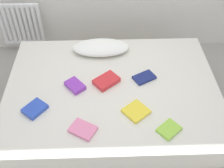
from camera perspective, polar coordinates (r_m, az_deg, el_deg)
name	(u,v)px	position (r m, az deg, el deg)	size (l,w,h in m)	color
ground_plane	(112,120)	(2.91, 0.03, -7.42)	(8.00, 8.00, 0.00)	#9E998E
bed	(112,104)	(2.72, 0.03, -4.23)	(2.00, 1.50, 0.50)	brown
radiator	(21,25)	(3.68, -18.29, 11.62)	(0.52, 0.04, 0.56)	white
pillow	(101,47)	(2.89, -2.32, 7.58)	(0.59, 0.29, 0.11)	white
textbook_pink	(83,129)	(2.22, -6.06, -9.33)	(0.20, 0.14, 0.03)	pink
textbook_blue	(35,109)	(2.42, -15.71, -4.95)	(0.18, 0.15, 0.04)	#2847B7
textbook_yellow	(136,111)	(2.33, 5.01, -5.63)	(0.19, 0.18, 0.02)	yellow
textbook_purple	(75,85)	(2.54, -7.68, -0.28)	(0.18, 0.12, 0.04)	purple
textbook_lime	(169,129)	(2.25, 11.73, -9.19)	(0.17, 0.13, 0.02)	#8CC638
textbook_red	(106,81)	(2.55, -1.17, 0.66)	(0.22, 0.15, 0.05)	red
textbook_navy	(144,77)	(2.62, 6.70, 1.36)	(0.20, 0.13, 0.03)	navy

